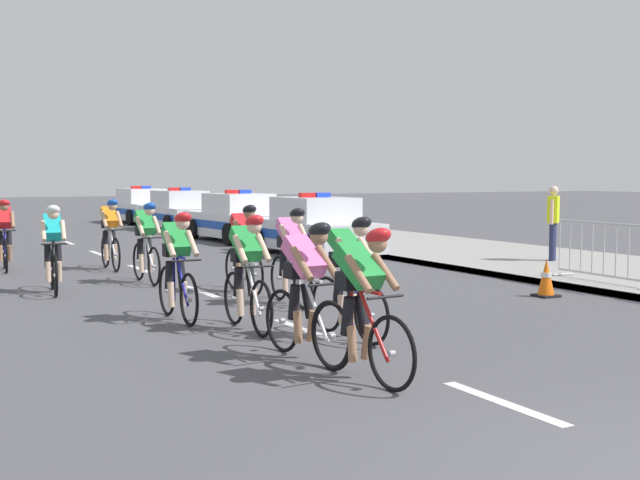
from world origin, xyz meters
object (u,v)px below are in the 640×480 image
cyclist_second (306,289)px  police_car_nearest (313,228)px  cyclist_fourth (247,271)px  police_car_third (179,212)px  police_car_furthest (141,207)px  cyclist_tenth (110,233)px  cyclist_fifth (178,265)px  cyclist_eighth (53,248)px  cyclist_sixth (291,255)px  crowd_barrier_rear (604,253)px  cyclist_seventh (244,247)px  cyclist_ninth (146,241)px  cyclist_eleventh (5,234)px  cyclist_third (349,276)px  cyclist_lead (362,302)px  spectator_closest (553,218)px  police_car_second (237,219)px  traffic_cone_near (546,278)px

cyclist_second → police_car_nearest: size_ratio=0.39×
cyclist_fourth → police_car_third: police_car_third is taller
police_car_furthest → cyclist_tenth: bearing=-107.4°
cyclist_fifth → cyclist_eighth: 3.76m
cyclist_second → cyclist_sixth: (1.56, 3.63, 0.00)m
crowd_barrier_rear → police_car_furthest: bearing=94.1°
cyclist_seventh → cyclist_ninth: (-1.16, 2.00, 0.00)m
cyclist_eleventh → cyclist_fifth: bearing=-79.8°
cyclist_eighth → cyclist_ninth: size_ratio=1.00×
cyclist_sixth → police_car_furthest: size_ratio=0.38×
cyclist_third → cyclist_fifth: same height
cyclist_ninth → cyclist_fifth: bearing=-100.1°
cyclist_ninth → police_car_nearest: 6.34m
cyclist_seventh → police_car_third: 16.93m
cyclist_eighth → crowd_barrier_rear: bearing=-24.1°
police_car_furthest → cyclist_ninth: bearing=-105.1°
cyclist_lead → police_car_furthest: 28.52m
cyclist_seventh → cyclist_eleventh: bearing=121.3°
cyclist_eleventh → police_car_nearest: 7.42m
crowd_barrier_rear → spectator_closest: spectator_closest is taller
police_car_nearest → police_car_second: size_ratio=0.98×
cyclist_seventh → police_car_third: size_ratio=0.39×
cyclist_lead → police_car_nearest: size_ratio=0.39×
cyclist_lead → cyclist_sixth: (1.49, 4.69, 0.00)m
crowd_barrier_rear → traffic_cone_near: bearing=-169.7°
cyclist_eighth → police_car_third: bearing=64.7°
cyclist_third → police_car_third: (4.57, 20.82, -0.11)m
cyclist_sixth → cyclist_eleventh: same height
cyclist_sixth → police_car_nearest: size_ratio=0.39×
cyclist_sixth → cyclist_fourth: bearing=-130.1°
police_car_furthest → crowd_barrier_rear: size_ratio=1.94×
cyclist_second → crowd_barrier_rear: cyclist_second is taller
cyclist_lead → spectator_closest: 11.49m
cyclist_fourth → cyclist_sixth: 2.27m
cyclist_eleventh → police_car_third: (7.42, 11.05, -0.11)m
cyclist_fifth → cyclist_eleventh: size_ratio=1.00×
cyclist_fifth → police_car_nearest: (6.06, 7.68, -0.11)m
cyclist_fourth → cyclist_ninth: bearing=88.1°
police_car_nearest → police_car_furthest: same height
cyclist_sixth → cyclist_eleventh: size_ratio=1.00×
cyclist_sixth → cyclist_eighth: 4.30m
police_car_second → police_car_third: same height
cyclist_tenth → cyclist_eleventh: 2.20m
cyclist_fourth → police_car_second: (5.49, 13.97, -0.11)m
cyclist_lead → cyclist_second: size_ratio=1.00×
police_car_nearest → spectator_closest: size_ratio=2.64×
cyclist_fourth → cyclist_ninth: size_ratio=1.00×
cyclist_fourth → police_car_third: (5.49, 19.76, -0.11)m
cyclist_lead → police_car_second: 17.80m
cyclist_seventh → traffic_cone_near: (4.26, -2.85, -0.48)m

